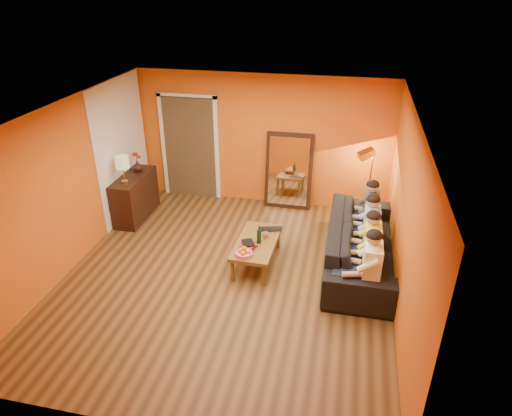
% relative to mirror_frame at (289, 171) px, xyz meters
% --- Properties ---
extents(room_shell, '(5.00, 5.50, 2.60)m').
position_rel_mirror_frame_xyz_m(room_shell, '(-0.55, -2.26, 0.54)').
color(room_shell, brown).
rests_on(room_shell, ground).
extents(white_accent, '(0.02, 1.90, 2.58)m').
position_rel_mirror_frame_xyz_m(white_accent, '(-3.04, -0.88, 0.54)').
color(white_accent, white).
rests_on(white_accent, wall_left).
extents(doorway_recess, '(1.06, 0.30, 2.10)m').
position_rel_mirror_frame_xyz_m(doorway_recess, '(-2.05, 0.20, 0.29)').
color(doorway_recess, '#3F2D19').
rests_on(doorway_recess, floor).
extents(door_jamb_left, '(0.08, 0.06, 2.20)m').
position_rel_mirror_frame_xyz_m(door_jamb_left, '(-2.62, 0.08, 0.29)').
color(door_jamb_left, white).
rests_on(door_jamb_left, wall_back).
extents(door_jamb_right, '(0.08, 0.06, 2.20)m').
position_rel_mirror_frame_xyz_m(door_jamb_right, '(-1.48, 0.08, 0.29)').
color(door_jamb_right, white).
rests_on(door_jamb_right, wall_back).
extents(door_header, '(1.22, 0.06, 0.08)m').
position_rel_mirror_frame_xyz_m(door_header, '(-2.05, 0.08, 1.36)').
color(door_header, white).
rests_on(door_header, wall_back).
extents(mirror_frame, '(0.92, 0.27, 1.51)m').
position_rel_mirror_frame_xyz_m(mirror_frame, '(0.00, 0.00, 0.00)').
color(mirror_frame, black).
rests_on(mirror_frame, floor).
extents(mirror_glass, '(0.78, 0.21, 1.35)m').
position_rel_mirror_frame_xyz_m(mirror_glass, '(0.00, -0.04, 0.00)').
color(mirror_glass, white).
rests_on(mirror_glass, mirror_frame).
extents(sideboard, '(0.44, 1.18, 0.85)m').
position_rel_mirror_frame_xyz_m(sideboard, '(-2.79, -1.08, -0.34)').
color(sideboard, black).
rests_on(sideboard, floor).
extents(table_lamp, '(0.24, 0.24, 0.51)m').
position_rel_mirror_frame_xyz_m(table_lamp, '(-2.79, -1.38, 0.34)').
color(table_lamp, beige).
rests_on(table_lamp, sideboard).
extents(sofa, '(2.65, 1.04, 0.77)m').
position_rel_mirror_frame_xyz_m(sofa, '(1.45, -1.84, -0.37)').
color(sofa, black).
rests_on(sofa, floor).
extents(coffee_table, '(0.65, 1.24, 0.42)m').
position_rel_mirror_frame_xyz_m(coffee_table, '(-0.18, -2.16, -0.55)').
color(coffee_table, brown).
rests_on(coffee_table, floor).
extents(floor_lamp, '(0.37, 0.34, 1.44)m').
position_rel_mirror_frame_xyz_m(floor_lamp, '(1.55, -0.40, -0.04)').
color(floor_lamp, gold).
rests_on(floor_lamp, floor).
extents(dog, '(0.57, 0.69, 0.70)m').
position_rel_mirror_frame_xyz_m(dog, '(1.11, -2.41, -0.41)').
color(dog, '#A47E4A').
rests_on(dog, floor).
extents(person_far_left, '(0.70, 0.44, 1.22)m').
position_rel_mirror_frame_xyz_m(person_far_left, '(1.58, -2.84, -0.15)').
color(person_far_left, white).
rests_on(person_far_left, sofa).
extents(person_mid_left, '(0.70, 0.44, 1.22)m').
position_rel_mirror_frame_xyz_m(person_mid_left, '(1.58, -2.29, -0.15)').
color(person_mid_left, '#E4D54C').
rests_on(person_mid_left, sofa).
extents(person_mid_right, '(0.70, 0.44, 1.22)m').
position_rel_mirror_frame_xyz_m(person_mid_right, '(1.58, -1.74, -0.15)').
color(person_mid_right, '#94B7E5').
rests_on(person_mid_right, sofa).
extents(person_far_right, '(0.70, 0.44, 1.22)m').
position_rel_mirror_frame_xyz_m(person_far_right, '(1.58, -1.19, -0.15)').
color(person_far_right, '#343439').
rests_on(person_far_right, sofa).
extents(fruit_bowl, '(0.26, 0.26, 0.16)m').
position_rel_mirror_frame_xyz_m(fruit_bowl, '(-0.28, -2.61, -0.26)').
color(fruit_bowl, '#F0558D').
rests_on(fruit_bowl, coffee_table).
extents(wine_bottle, '(0.07, 0.07, 0.31)m').
position_rel_mirror_frame_xyz_m(wine_bottle, '(-0.13, -2.21, -0.18)').
color(wine_bottle, black).
rests_on(wine_bottle, coffee_table).
extents(tumbler, '(0.13, 0.13, 0.10)m').
position_rel_mirror_frame_xyz_m(tumbler, '(-0.06, -2.04, -0.29)').
color(tumbler, '#B27F3F').
rests_on(tumbler, coffee_table).
extents(laptop, '(0.41, 0.32, 0.03)m').
position_rel_mirror_frame_xyz_m(laptop, '(-0.00, -1.81, -0.33)').
color(laptop, black).
rests_on(laptop, coffee_table).
extents(book_lower, '(0.20, 0.27, 0.03)m').
position_rel_mirror_frame_xyz_m(book_lower, '(-0.36, -2.36, -0.33)').
color(book_lower, black).
rests_on(book_lower, coffee_table).
extents(book_mid, '(0.29, 0.33, 0.02)m').
position_rel_mirror_frame_xyz_m(book_mid, '(-0.35, -2.35, -0.30)').
color(book_mid, '#A21216').
rests_on(book_mid, book_lower).
extents(book_upper, '(0.26, 0.29, 0.02)m').
position_rel_mirror_frame_xyz_m(book_upper, '(-0.36, -2.37, -0.28)').
color(book_upper, black).
rests_on(book_upper, book_mid).
extents(vase, '(0.20, 0.20, 0.21)m').
position_rel_mirror_frame_xyz_m(vase, '(-2.79, -0.83, 0.19)').
color(vase, black).
rests_on(vase, sideboard).
extents(flowers, '(0.17, 0.17, 0.39)m').
position_rel_mirror_frame_xyz_m(flowers, '(-2.79, -0.83, 0.41)').
color(flowers, '#A21216').
rests_on(flowers, vase).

